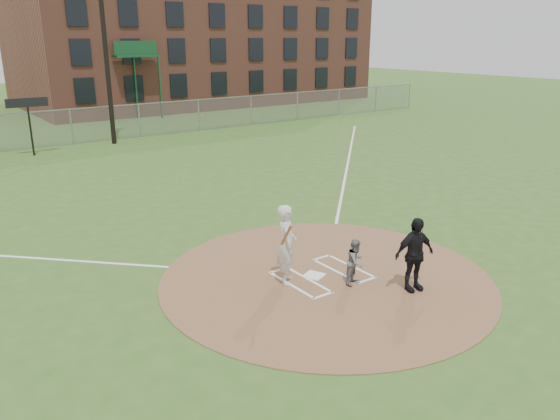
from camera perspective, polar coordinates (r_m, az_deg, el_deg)
ground at (r=14.06m, az=4.82°, el=-7.08°), size 140.00×140.00×0.00m
dirt_circle at (r=14.05m, az=4.82°, el=-7.04°), size 8.40×8.40×0.02m
home_plate at (r=14.08m, az=3.56°, el=-6.84°), size 0.62×0.62×0.03m
foul_line_first at (r=26.15m, az=7.05°, el=4.61°), size 17.04×17.04×0.01m
catcher at (r=13.58m, az=7.91°, el=-5.36°), size 0.68×0.60×1.16m
umpire at (r=13.39m, az=13.86°, el=-4.53°), size 1.14×0.65×1.82m
batters_boxes at (r=14.15m, az=4.42°, el=-6.78°), size 2.08×1.88×0.01m
batter_at_plate at (r=13.36m, az=0.69°, el=-3.58°), size 0.80×1.14×2.01m
outfield_fence at (r=33.07m, az=-20.96°, el=8.12°), size 56.08×0.08×2.03m
brick_warehouse at (r=53.49m, az=-9.22°, el=19.27°), size 30.00×17.17×15.00m
light_pole at (r=32.34m, az=-18.02°, el=18.22°), size 1.20×0.30×12.22m
scoreboard_sign at (r=30.60m, az=-24.86°, el=9.57°), size 2.00×0.10×2.93m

